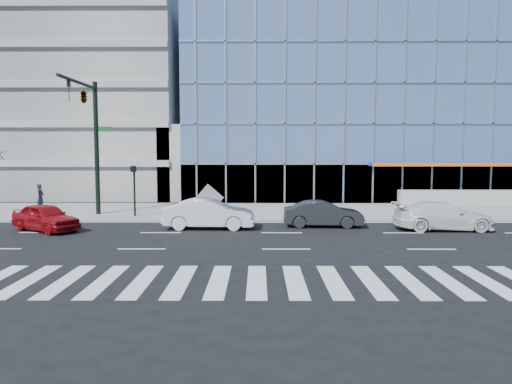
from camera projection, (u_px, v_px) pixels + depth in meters
ground at (282, 233)px, 24.59m from camera, size 160.00×160.00×0.00m
sidewalk at (276, 211)px, 32.56m from camera, size 120.00×8.00×0.15m
theatre_building at (410, 115)px, 49.76m from camera, size 42.00×26.00×15.00m
parking_garage at (70, 90)px, 49.73m from camera, size 24.00×24.00×20.00m
ramp_block at (202, 162)px, 42.29m from camera, size 6.00×8.00×6.00m
tower_backdrop at (103, 41)px, 92.39m from camera, size 14.00×14.00×48.00m
traffic_signal at (88, 113)px, 28.67m from camera, size 1.14×5.74×8.00m
ped_signal_post at (134, 183)px, 29.38m from camera, size 0.30×0.33×3.00m
white_suv at (443, 216)px, 25.41m from camera, size 4.99×2.09×1.44m
white_sedan at (209, 214)px, 25.81m from camera, size 4.77×1.78×1.56m
dark_sedan at (323, 214)px, 26.43m from camera, size 4.26×1.65×1.38m
red_sedan at (46, 217)px, 25.10m from camera, size 4.28×3.63×1.38m
pedestrian at (40, 197)px, 32.41m from camera, size 0.44×0.64×1.69m
tilted_panel at (209, 199)px, 30.73m from camera, size 1.83×0.13×1.83m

